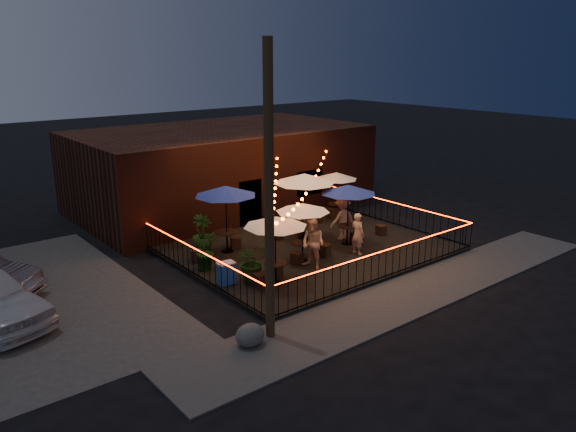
{
  "coord_description": "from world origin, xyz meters",
  "views": [
    {
      "loc": [
        -13.83,
        -13.87,
        7.62
      ],
      "look_at": [
        -0.7,
        2.46,
        1.5
      ],
      "focal_mm": 35.0,
      "sensor_mm": 36.0,
      "label": 1
    }
  ],
  "objects_px": {
    "cafe_table_1": "(225,192)",
    "cafe_table_0": "(275,222)",
    "cafe_table_2": "(303,208)",
    "cafe_table_4": "(348,190)",
    "cafe_table_5": "(336,176)",
    "cafe_table_3": "(304,179)",
    "boulder": "(250,335)",
    "utility_pole": "(269,198)",
    "cooler": "(226,273)"
  },
  "relations": [
    {
      "from": "utility_pole",
      "to": "cafe_table_5",
      "type": "distance_m",
      "value": 11.77
    },
    {
      "from": "utility_pole",
      "to": "cafe_table_1",
      "type": "relative_size",
      "value": 2.79
    },
    {
      "from": "cafe_table_1",
      "to": "cafe_table_2",
      "type": "bearing_deg",
      "value": -56.17
    },
    {
      "from": "cafe_table_2",
      "to": "cooler",
      "type": "height_order",
      "value": "cafe_table_2"
    },
    {
      "from": "cafe_table_0",
      "to": "cafe_table_5",
      "type": "relative_size",
      "value": 1.12
    },
    {
      "from": "cafe_table_2",
      "to": "utility_pole",
      "type": "bearing_deg",
      "value": -139.17
    },
    {
      "from": "cafe_table_0",
      "to": "cafe_table_3",
      "type": "relative_size",
      "value": 0.89
    },
    {
      "from": "cooler",
      "to": "boulder",
      "type": "distance_m",
      "value": 4.08
    },
    {
      "from": "utility_pole",
      "to": "cafe_table_0",
      "type": "height_order",
      "value": "utility_pole"
    },
    {
      "from": "utility_pole",
      "to": "cooler",
      "type": "distance_m",
      "value": 5.1
    },
    {
      "from": "cafe_table_1",
      "to": "boulder",
      "type": "height_order",
      "value": "cafe_table_1"
    },
    {
      "from": "cafe_table_5",
      "to": "cafe_table_3",
      "type": "bearing_deg",
      "value": -155.44
    },
    {
      "from": "cafe_table_4",
      "to": "cafe_table_1",
      "type": "bearing_deg",
      "value": 152.45
    },
    {
      "from": "utility_pole",
      "to": "cafe_table_3",
      "type": "bearing_deg",
      "value": 43.14
    },
    {
      "from": "cafe_table_0",
      "to": "utility_pole",
      "type": "bearing_deg",
      "value": -130.08
    },
    {
      "from": "utility_pole",
      "to": "cafe_table_1",
      "type": "distance_m",
      "value": 6.96
    },
    {
      "from": "cafe_table_2",
      "to": "cafe_table_4",
      "type": "xyz_separation_m",
      "value": [
        2.61,
        0.29,
        0.23
      ]
    },
    {
      "from": "cafe_table_4",
      "to": "cooler",
      "type": "xyz_separation_m",
      "value": [
        -6.04,
        -0.4,
        -1.86
      ]
    },
    {
      "from": "cafe_table_0",
      "to": "cafe_table_2",
      "type": "distance_m",
      "value": 2.4
    },
    {
      "from": "cafe_table_0",
      "to": "cafe_table_1",
      "type": "xyz_separation_m",
      "value": [
        0.43,
        3.65,
        0.27
      ]
    },
    {
      "from": "cafe_table_2",
      "to": "cafe_table_4",
      "type": "bearing_deg",
      "value": 6.3
    },
    {
      "from": "utility_pole",
      "to": "cafe_table_4",
      "type": "distance_m",
      "value": 8.18
    },
    {
      "from": "utility_pole",
      "to": "cafe_table_5",
      "type": "xyz_separation_m",
      "value": [
        9.2,
        7.1,
        -1.88
      ]
    },
    {
      "from": "cafe_table_0",
      "to": "cafe_table_3",
      "type": "bearing_deg",
      "value": 38.37
    },
    {
      "from": "cafe_table_0",
      "to": "cafe_table_2",
      "type": "height_order",
      "value": "cafe_table_0"
    },
    {
      "from": "utility_pole",
      "to": "cafe_table_0",
      "type": "distance_m",
      "value": 3.84
    },
    {
      "from": "boulder",
      "to": "cooler",
      "type": "bearing_deg",
      "value": 66.14
    },
    {
      "from": "boulder",
      "to": "utility_pole",
      "type": "bearing_deg",
      "value": 6.81
    },
    {
      "from": "cafe_table_4",
      "to": "boulder",
      "type": "xyz_separation_m",
      "value": [
        -7.68,
        -4.12,
        -2.06
      ]
    },
    {
      "from": "cafe_table_3",
      "to": "boulder",
      "type": "relative_size",
      "value": 3.58
    },
    {
      "from": "cafe_table_0",
      "to": "cooler",
      "type": "distance_m",
      "value": 2.41
    },
    {
      "from": "cafe_table_4",
      "to": "cafe_table_2",
      "type": "bearing_deg",
      "value": -173.7
    },
    {
      "from": "cafe_table_1",
      "to": "cafe_table_5",
      "type": "height_order",
      "value": "cafe_table_1"
    },
    {
      "from": "cafe_table_2",
      "to": "cafe_table_5",
      "type": "relative_size",
      "value": 0.9
    },
    {
      "from": "cooler",
      "to": "cafe_table_2",
      "type": "bearing_deg",
      "value": 6.55
    },
    {
      "from": "cafe_table_1",
      "to": "boulder",
      "type": "bearing_deg",
      "value": -117.98
    },
    {
      "from": "cafe_table_0",
      "to": "cafe_table_5",
      "type": "xyz_separation_m",
      "value": [
        6.99,
        4.47,
        -0.17
      ]
    },
    {
      "from": "cafe_table_2",
      "to": "boulder",
      "type": "bearing_deg",
      "value": -142.96
    },
    {
      "from": "cafe_table_3",
      "to": "cooler",
      "type": "relative_size",
      "value": 4.06
    },
    {
      "from": "cafe_table_2",
      "to": "cafe_table_4",
      "type": "height_order",
      "value": "cafe_table_4"
    },
    {
      "from": "cafe_table_0",
      "to": "cafe_table_1",
      "type": "distance_m",
      "value": 3.68
    },
    {
      "from": "cafe_table_0",
      "to": "cafe_table_3",
      "type": "height_order",
      "value": "cafe_table_3"
    },
    {
      "from": "cafe_table_1",
      "to": "cafe_table_3",
      "type": "height_order",
      "value": "cafe_table_3"
    },
    {
      "from": "cafe_table_3",
      "to": "boulder",
      "type": "height_order",
      "value": "cafe_table_3"
    },
    {
      "from": "cooler",
      "to": "cafe_table_4",
      "type": "bearing_deg",
      "value": 8.48
    },
    {
      "from": "cooler",
      "to": "cafe_table_5",
      "type": "bearing_deg",
      "value": 27.37
    },
    {
      "from": "cafe_table_2",
      "to": "cafe_table_5",
      "type": "height_order",
      "value": "cafe_table_2"
    },
    {
      "from": "cafe_table_2",
      "to": "cafe_table_5",
      "type": "xyz_separation_m",
      "value": [
        4.87,
        3.35,
        -0.04
      ]
    },
    {
      "from": "utility_pole",
      "to": "cafe_table_3",
      "type": "distance_m",
      "value": 8.36
    },
    {
      "from": "cafe_table_1",
      "to": "cafe_table_0",
      "type": "bearing_deg",
      "value": -96.65
    }
  ]
}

